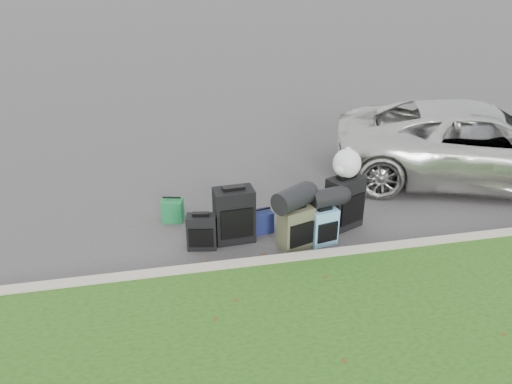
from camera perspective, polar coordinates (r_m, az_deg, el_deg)
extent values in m
plane|color=#383535|center=(7.55, 1.05, -4.34)|extent=(120.00, 120.00, 0.00)
cube|color=#9E937F|center=(6.69, 2.93, -8.02)|extent=(120.00, 0.18, 0.15)
imported|color=#B7B7B2|center=(9.74, 24.13, 5.00)|extent=(5.49, 3.91, 1.39)
cube|color=black|center=(7.04, -6.24, -4.56)|extent=(0.44, 0.29, 0.51)
cube|color=black|center=(7.12, -2.51, -2.65)|extent=(0.58, 0.37, 0.81)
cube|color=#3A3C28|center=(7.01, 4.57, -4.09)|extent=(0.51, 0.40, 0.62)
cube|color=teal|center=(7.16, 7.72, -3.94)|extent=(0.41, 0.29, 0.54)
cube|color=black|center=(7.58, 10.07, -1.19)|extent=(0.62, 0.51, 0.80)
cube|color=#176B35|center=(7.84, -9.49, -2.04)|extent=(0.36, 0.32, 0.35)
cube|color=#161F50|center=(7.44, 0.63, -3.39)|extent=(0.35, 0.30, 0.33)
cylinder|color=black|center=(6.78, 4.33, -0.70)|extent=(0.66, 0.58, 0.32)
cylinder|color=black|center=(7.07, 8.17, -0.66)|extent=(0.53, 0.36, 0.27)
sphere|color=silver|center=(7.37, 10.35, 3.22)|extent=(0.42, 0.42, 0.42)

